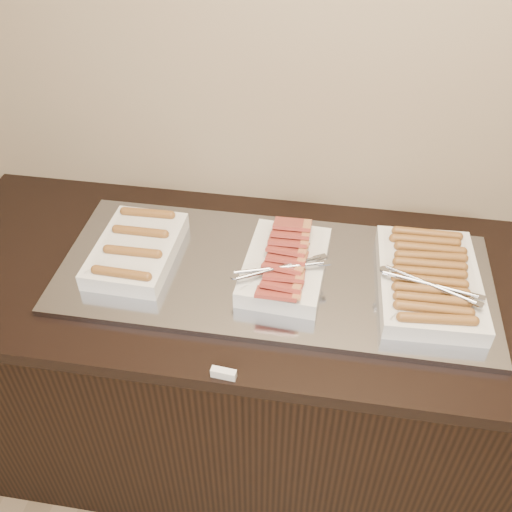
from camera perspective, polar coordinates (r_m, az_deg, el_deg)
The scene contains 6 objects.
counter at distance 1.94m, azimuth 2.22°, elevation -11.81°, with size 2.06×0.76×0.90m.
warming_tray at distance 1.60m, azimuth 1.80°, elevation -1.81°, with size 1.20×0.50×0.02m, color #979AA5.
dish_left at distance 1.65m, azimuth -11.86°, elevation 0.69°, with size 0.22×0.33×0.07m.
dish_center at distance 1.56m, azimuth 2.90°, elevation -0.83°, with size 0.27×0.34×0.09m.
dish_right at distance 1.59m, azimuth 16.91°, elevation -2.30°, with size 0.28×0.40×0.08m.
label_holder at distance 1.37m, azimuth -3.26°, elevation -11.65°, with size 0.06×0.02×0.02m, color silver.
Camera 1 is at (0.11, 0.97, 2.00)m, focal length 40.00 mm.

